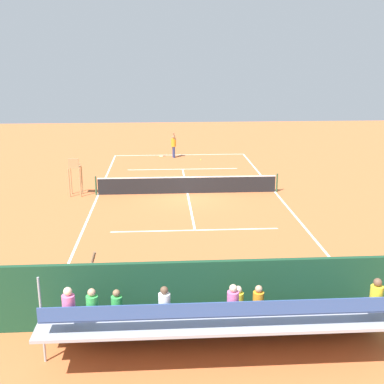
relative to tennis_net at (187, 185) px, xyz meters
The scene contains 12 objects.
ground_plane 0.50m from the tennis_net, ahead, with size 60.00×60.00×0.00m, color #BC6033.
court_line_markings 0.50m from the tennis_net, 90.00° to the right, with size 10.10×22.20×0.01m.
tennis_net is the anchor object (origin of this frame).
backdrop_wall 14.01m from the tennis_net, 90.00° to the left, with size 18.00×0.16×2.00m, color #194228.
bleacher_stand 15.35m from the tennis_net, 89.46° to the left, with size 9.06×2.40×2.48m.
umpire_chair 6.25m from the tennis_net, ahead, with size 0.67×0.67×2.14m.
courtside_bench 13.45m from the tennis_net, 99.34° to the left, with size 1.80×0.40×0.93m.
equipment_bag 13.41m from the tennis_net, 91.77° to the left, with size 0.90×0.36×0.36m, color #B22D2D.
tennis_player 10.05m from the tennis_net, 87.19° to the right, with size 0.44×0.56×1.93m.
tennis_racket 10.58m from the tennis_net, 82.23° to the right, with size 0.57×0.43×0.03m.
tennis_ball_near 9.06m from the tennis_net, 99.39° to the right, with size 0.07×0.07×0.07m, color #CCDB33.
line_judge 13.63m from the tennis_net, 74.81° to the left, with size 0.38×0.54×1.93m.
Camera 1 is at (1.45, 26.66, 7.59)m, focal length 46.00 mm.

